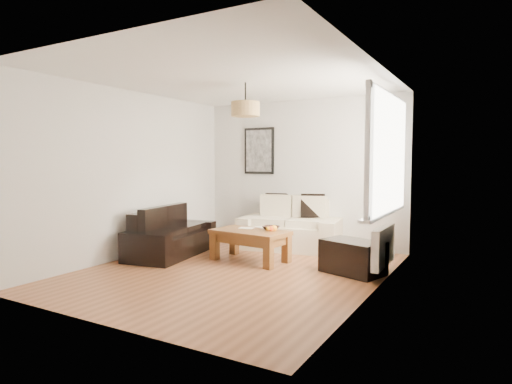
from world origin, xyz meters
The scene contains 21 objects.
floor centered at (0.00, 0.00, 0.00)m, with size 4.50×4.50×0.00m, color brown.
ceiling centered at (0.00, 0.00, 2.60)m, with size 3.80×4.50×0.00m, color white, non-canonical shape.
wall_back centered at (0.00, 2.25, 1.30)m, with size 3.80×0.04×2.60m, color silver, non-canonical shape.
wall_front centered at (0.00, -2.25, 1.30)m, with size 3.80×0.04×2.60m, color silver, non-canonical shape.
wall_left centered at (-1.90, 0.00, 1.30)m, with size 0.04×4.50×2.60m, color silver, non-canonical shape.
wall_right centered at (1.90, 0.00, 1.30)m, with size 0.04×4.50×2.60m, color silver, non-canonical shape.
window_bay centered at (1.86, 0.80, 1.60)m, with size 0.14×1.90×1.60m, color white, non-canonical shape.
radiator centered at (1.82, 0.80, 0.38)m, with size 0.10×0.90×0.52m, color white.
poster centered at (-0.85, 2.22, 1.70)m, with size 0.62×0.04×0.87m, color black, non-canonical shape.
pendant_shade centered at (0.00, 0.30, 2.23)m, with size 0.40×0.40×0.20m, color tan.
loveseat_cream centered at (0.01, 1.78, 0.42)m, with size 1.69×0.92×0.84m, color beige, non-canonical shape.
sofa_leather centered at (-1.43, 0.37, 0.35)m, with size 1.64×0.80×0.71m, color black, non-canonical shape.
coffee_table centered at (-0.11, 0.62, 0.23)m, with size 1.14×0.62×0.47m, color brown, non-canonical shape.
ottoman centered at (1.45, 0.67, 0.22)m, with size 0.78×0.50×0.45m, color black.
cushion_left centered at (-0.37, 1.98, 0.73)m, with size 0.39×0.12×0.39m, color black.
cushion_right centered at (0.34, 1.98, 0.73)m, with size 0.41×0.13×0.41m, color black.
fruit_bowl centered at (0.15, 0.80, 0.50)m, with size 0.25×0.25×0.06m, color black.
orange_a centered at (0.20, 0.70, 0.51)m, with size 0.08×0.08×0.08m, color #E24713.
orange_b centered at (0.23, 0.73, 0.51)m, with size 0.09×0.09×0.09m, color orange.
orange_c centered at (0.17, 0.66, 0.51)m, with size 0.07×0.07×0.07m, color orange.
papers centered at (-0.26, 0.76, 0.47)m, with size 0.22×0.15×0.01m, color white.
Camera 1 is at (3.12, -4.91, 1.50)m, focal length 30.19 mm.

